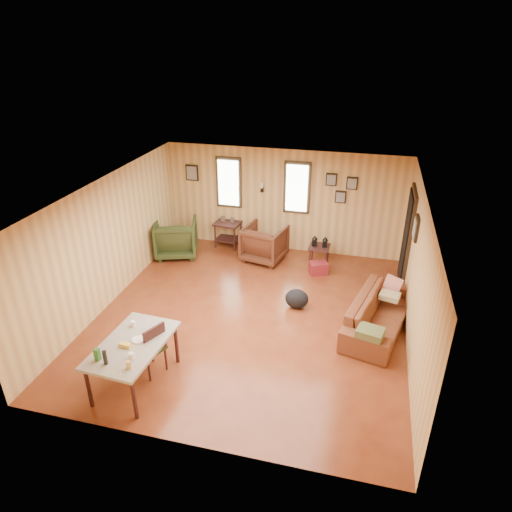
{
  "coord_description": "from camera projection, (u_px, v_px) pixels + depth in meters",
  "views": [
    {
      "loc": [
        1.82,
        -6.79,
        4.78
      ],
      "look_at": [
        0.0,
        0.4,
        1.05
      ],
      "focal_mm": 32.0,
      "sensor_mm": 36.0,
      "label": 1
    }
  ],
  "objects": [
    {
      "name": "recliner_green",
      "position": [
        176.0,
        236.0,
        10.49
      ],
      "size": [
        1.15,
        1.11,
        0.95
      ],
      "primitive_type": "imported",
      "rotation": [
        0.0,
        0.0,
        -2.82
      ],
      "color": "#2E3A1A",
      "rests_on": "ground"
    },
    {
      "name": "cooler",
      "position": [
        318.0,
        268.0,
        9.82
      ],
      "size": [
        0.45,
        0.39,
        0.27
      ],
      "rotation": [
        0.0,
        0.0,
        0.39
      ],
      "color": "maroon",
      "rests_on": "ground"
    },
    {
      "name": "recliner_brown",
      "position": [
        264.0,
        242.0,
        10.28
      ],
      "size": [
        1.02,
        0.98,
        0.9
      ],
      "primitive_type": "imported",
      "rotation": [
        0.0,
        0.0,
        2.93
      ],
      "color": "#4E2717",
      "rests_on": "ground"
    },
    {
      "name": "sofa_pillows",
      "position": [
        381.0,
        310.0,
        7.7
      ],
      "size": [
        0.77,
        1.77,
        0.36
      ],
      "rotation": [
        0.0,
        0.0,
        -0.25
      ],
      "color": "#515931",
      "rests_on": "sofa"
    },
    {
      "name": "room",
      "position": [
        264.0,
        252.0,
        8.08
      ],
      "size": [
        5.54,
        6.04,
        2.44
      ],
      "color": "brown",
      "rests_on": "ground"
    },
    {
      "name": "end_table",
      "position": [
        228.0,
        229.0,
        10.96
      ],
      "size": [
        0.65,
        0.6,
        0.76
      ],
      "rotation": [
        0.0,
        0.0,
        -0.11
      ],
      "color": "#3B1B1A",
      "rests_on": "ground"
    },
    {
      "name": "side_table",
      "position": [
        320.0,
        245.0,
        10.03
      ],
      "size": [
        0.46,
        0.46,
        0.71
      ],
      "rotation": [
        0.0,
        0.0,
        -0.02
      ],
      "color": "#3B1B1A",
      "rests_on": "ground"
    },
    {
      "name": "dining_table",
      "position": [
        132.0,
        347.0,
        6.54
      ],
      "size": [
        0.94,
        1.47,
        0.93
      ],
      "rotation": [
        0.0,
        0.0,
        -0.06
      ],
      "color": "gray",
      "rests_on": "ground"
    },
    {
      "name": "backpack",
      "position": [
        297.0,
        299.0,
        8.6
      ],
      "size": [
        0.45,
        0.35,
        0.38
      ],
      "rotation": [
        0.0,
        0.0,
        0.04
      ],
      "color": "black",
      "rests_on": "ground"
    },
    {
      "name": "dining_chair",
      "position": [
        152.0,
        346.0,
        6.83
      ],
      "size": [
        0.53,
        0.53,
        0.89
      ],
      "rotation": [
        0.0,
        0.0,
        -0.43
      ],
      "color": "#2E3A1A",
      "rests_on": "ground"
    },
    {
      "name": "sofa",
      "position": [
        380.0,
        308.0,
        7.92
      ],
      "size": [
        1.1,
        2.18,
        0.82
      ],
      "primitive_type": "imported",
      "rotation": [
        0.0,
        0.0,
        1.33
      ],
      "color": "brown",
      "rests_on": "ground"
    }
  ]
}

